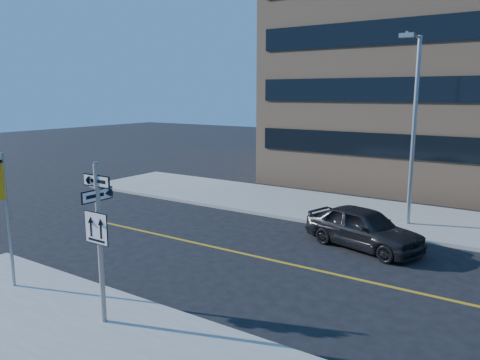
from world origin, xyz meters
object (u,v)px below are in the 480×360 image
Objects in this scene: sign_pole at (99,234)px; traffic_signal at (0,192)px; streetlight_a at (413,119)px; parked_car_a at (364,228)px.

sign_pole is 1.02× the size of traffic_signal.
streetlight_a is at bearing 59.20° from traffic_signal.
streetlight_a is at bearing 5.29° from parked_car_a.
traffic_signal is at bearing -120.80° from streetlight_a.
streetlight_a reaches higher than traffic_signal.
traffic_signal is at bearing 159.02° from parked_car_a.
sign_pole is 14.05m from streetlight_a.
sign_pole reaches higher than parked_car_a.
sign_pole is at bearing 2.11° from traffic_signal.
traffic_signal is (-4.00, -0.15, 0.59)m from sign_pole.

